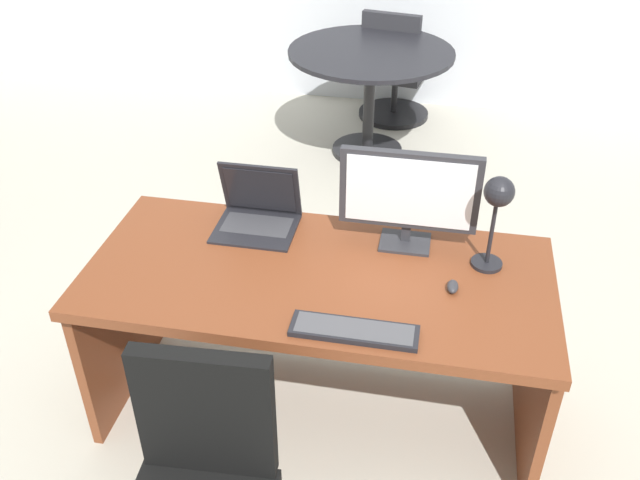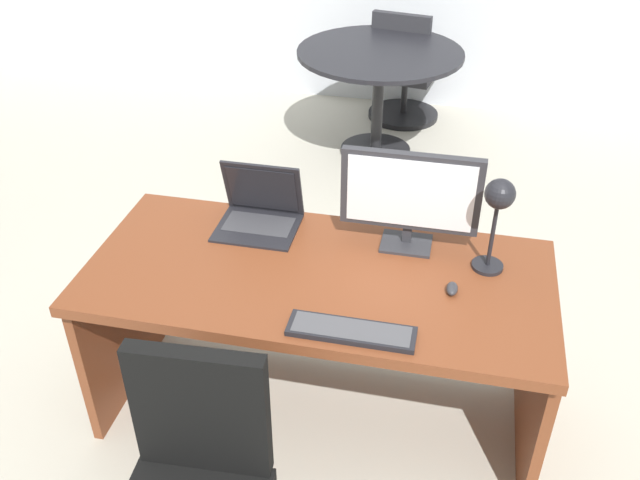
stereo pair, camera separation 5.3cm
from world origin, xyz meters
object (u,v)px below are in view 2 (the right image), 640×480
object	(u,v)px
desk_lamp	(498,206)
desk	(320,305)
monitor	(410,195)
laptop	(260,205)
mouse	(452,289)
keyboard	(351,331)
meeting_table	(379,77)
meeting_chair_near	(404,78)

from	to	relation	value
desk_lamp	desk	bearing A→B (deg)	-171.10
monitor	desk_lamp	distance (m)	0.34
laptop	mouse	xyz separation A→B (m)	(0.81, -0.31, -0.06)
monitor	keyboard	xyz separation A→B (m)	(-0.12, -0.57, -0.22)
laptop	meeting_table	size ratio (longest dim) A/B	0.29
keyboard	meeting_table	world-z (taller)	keyboard
desk	desk_lamp	size ratio (longest dim) A/B	4.46
desk	keyboard	world-z (taller)	keyboard
monitor	keyboard	bearing A→B (deg)	-102.02
meeting_chair_near	mouse	bearing A→B (deg)	-80.69
keyboard	meeting_table	distance (m)	2.83
monitor	desk_lamp	size ratio (longest dim) A/B	1.35
desk	keyboard	size ratio (longest dim) A/B	4.07
meeting_table	meeting_chair_near	bearing A→B (deg)	79.80
monitor	meeting_chair_near	size ratio (longest dim) A/B	0.60
keyboard	meeting_chair_near	distance (m)	3.46
keyboard	desk_lamp	size ratio (longest dim) A/B	1.09
desk	laptop	world-z (taller)	laptop
desk	monitor	bearing A→B (deg)	34.11
desk	laptop	size ratio (longest dim) A/B	5.34
monitor	mouse	xyz separation A→B (m)	(0.20, -0.27, -0.22)
keyboard	mouse	world-z (taller)	mouse
mouse	desk_lamp	xyz separation A→B (m)	(0.12, 0.16, 0.27)
monitor	laptop	bearing A→B (deg)	176.04
laptop	desk_lamp	size ratio (longest dim) A/B	0.84
keyboard	monitor	bearing A→B (deg)	77.98
meeting_table	monitor	bearing A→B (deg)	-79.16
mouse	monitor	bearing A→B (deg)	126.35
desk_lamp	meeting_table	world-z (taller)	desk_lamp
desk	mouse	bearing A→B (deg)	-6.76
laptop	mouse	world-z (taller)	laptop
laptop	meeting_chair_near	size ratio (longest dim) A/B	0.37
monitor	meeting_chair_near	distance (m)	2.95
monitor	mouse	bearing A→B (deg)	-53.65
meeting_table	keyboard	bearing A→B (deg)	-83.73
mouse	meeting_chair_near	world-z (taller)	meeting_chair_near
monitor	mouse	distance (m)	0.40
desk	laptop	xyz separation A→B (m)	(-0.31, 0.25, 0.28)
keyboard	meeting_table	bearing A→B (deg)	96.27
keyboard	desk_lamp	bearing A→B (deg)	46.04
meeting_table	desk_lamp	bearing A→B (deg)	-72.33
desk_lamp	meeting_chair_near	size ratio (longest dim) A/B	0.45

